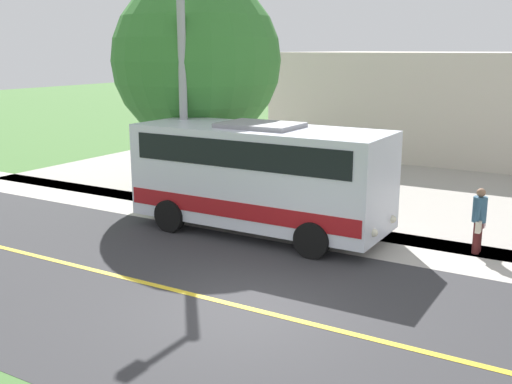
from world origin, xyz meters
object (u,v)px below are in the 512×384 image
Objects in this scene: pedestrian_with_bags at (479,219)px; tree_curbside at (197,61)px; street_light_pole at (180,73)px; shuttle_bus_front at (260,173)px; commercial_building at (503,104)px.

tree_curbside is at bearing -99.72° from pedestrian_with_bags.
tree_curbside reaches higher than pedestrian_with_bags.
street_light_pole is at bearing -84.02° from pedestrian_with_bags.
commercial_building reaches higher than shuttle_bus_front.
commercial_building is (-16.86, 3.47, 0.73)m from shuttle_bus_front.
street_light_pole is 17.80m from commercial_building.
commercial_building is (-15.65, -2.04, 1.51)m from pedestrian_with_bags.
tree_curbside is (-1.65, -9.62, 3.67)m from pedestrian_with_bags.
commercial_building is at bearing 158.98° from street_light_pole.
pedestrian_with_bags is 0.08× the size of commercial_building.
pedestrian_with_bags is 0.21× the size of street_light_pole.
street_light_pole is at bearing -96.55° from shuttle_bus_front.
street_light_pole is (0.88, -8.40, 3.37)m from pedestrian_with_bags.
shuttle_bus_front is 0.36× the size of commercial_building.
commercial_building is at bearing -172.56° from pedestrian_with_bags.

